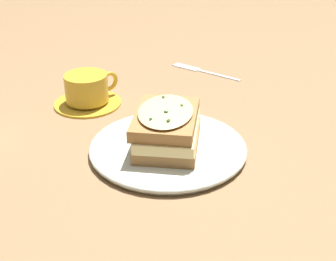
% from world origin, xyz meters
% --- Properties ---
extents(ground_plane, '(2.40, 2.40, 0.00)m').
position_xyz_m(ground_plane, '(0.00, 0.00, 0.00)').
color(ground_plane, olive).
extents(dinner_plate, '(0.26, 0.26, 0.01)m').
position_xyz_m(dinner_plate, '(-0.01, -0.03, 0.01)').
color(dinner_plate, silver).
rests_on(dinner_plate, ground_plane).
extents(sandwich, '(0.14, 0.10, 0.07)m').
position_xyz_m(sandwich, '(-0.01, -0.03, 0.04)').
color(sandwich, '#A37542').
rests_on(sandwich, dinner_plate).
extents(teacup_with_saucer, '(0.13, 0.13, 0.06)m').
position_xyz_m(teacup_with_saucer, '(-0.18, -0.21, 0.03)').
color(teacup_with_saucer, gold).
rests_on(teacup_with_saucer, ground_plane).
extents(fork, '(0.10, 0.16, 0.00)m').
position_xyz_m(fork, '(-0.39, 0.00, 0.00)').
color(fork, silver).
rests_on(fork, ground_plane).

